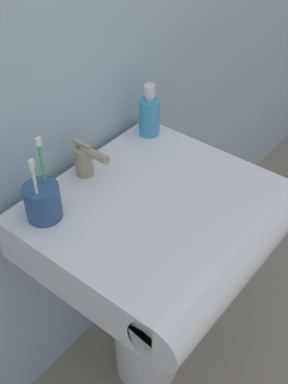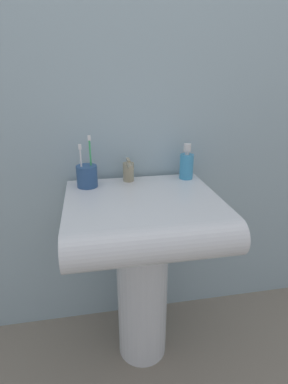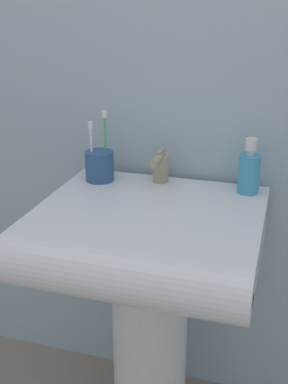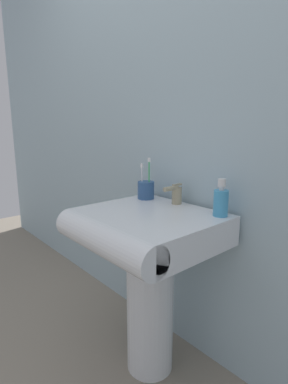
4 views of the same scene
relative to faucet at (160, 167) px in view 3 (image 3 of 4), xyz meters
name	(u,v)px [view 3 (image 3 of 4)]	position (x,y,z in m)	size (l,w,h in m)	color
wall_back	(180,28)	(0.03, 0.10, 0.38)	(5.00, 0.05, 2.40)	#9EB7C1
sink_pedestal	(150,347)	(0.03, -0.18, -0.50)	(0.22, 0.22, 0.64)	white
sink_basin	(145,238)	(0.03, -0.24, -0.11)	(0.58, 0.54, 0.13)	white
faucet	(160,167)	(0.00, 0.00, 0.00)	(0.05, 0.11, 0.10)	tan
toothbrush_cup	(99,165)	(-0.18, -0.03, 0.00)	(0.08, 0.08, 0.21)	#2D5184
soap_bottle	(249,172)	(0.26, -0.01, 0.01)	(0.06, 0.06, 0.16)	#3F99CC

